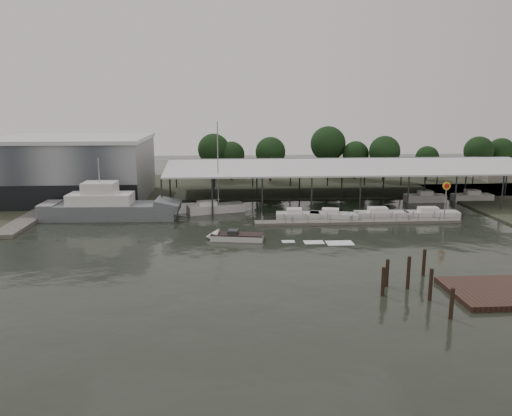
{
  "coord_description": "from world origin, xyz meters",
  "views": [
    {
      "loc": [
        -3.18,
        -54.63,
        16.09
      ],
      "look_at": [
        1.09,
        9.14,
        2.5
      ],
      "focal_mm": 35.0,
      "sensor_mm": 36.0,
      "label": 1
    }
  ],
  "objects": [
    {
      "name": "grey_trawler",
      "position": [
        -19.11,
        15.27,
        1.58
      ],
      "size": [
        19.53,
        5.73,
        8.84
      ],
      "rotation": [
        0.0,
        0.0,
        -0.04
      ],
      "color": "slate",
      "rests_on": "ground"
    },
    {
      "name": "land_strip_west",
      "position": [
        -40.0,
        30.0,
        0.1
      ],
      "size": [
        20.0,
        40.0,
        0.3
      ],
      "color": "#3B3E2E",
      "rests_on": "ground"
    },
    {
      "name": "moored_cruiser_0",
      "position": [
        7.07,
        12.5,
        0.61
      ],
      "size": [
        6.14,
        2.65,
        1.7
      ],
      "rotation": [
        0.0,
        0.0,
        -0.08
      ],
      "color": "silver",
      "rests_on": "ground"
    },
    {
      "name": "moored_cruiser_1",
      "position": [
        12.07,
        12.03,
        0.61
      ],
      "size": [
        6.96,
        3.82,
        1.7
      ],
      "rotation": [
        0.0,
        0.0,
        -0.26
      ],
      "color": "silver",
      "rests_on": "ground"
    },
    {
      "name": "horizon_tree_line",
      "position": [
        22.53,
        48.07,
        6.23
      ],
      "size": [
        67.6,
        12.04,
        11.17
      ],
      "color": "black",
      "rests_on": "ground"
    },
    {
      "name": "floating_dock",
      "position": [
        15.0,
        10.0,
        0.2
      ],
      "size": [
        28.0,
        2.0,
        1.4
      ],
      "color": "slate",
      "rests_on": "ground"
    },
    {
      "name": "moored_cruiser_3",
      "position": [
        26.0,
        12.1,
        0.61
      ],
      "size": [
        7.67,
        2.61,
        1.7
      ],
      "rotation": [
        0.0,
        0.0,
        -0.06
      ],
      "color": "silver",
      "rests_on": "ground"
    },
    {
      "name": "moored_cruiser_2",
      "position": [
        18.89,
        12.47,
        0.61
      ],
      "size": [
        7.4,
        2.31,
        1.7
      ],
      "rotation": [
        0.0,
        0.0,
        -0.02
      ],
      "color": "silver",
      "rests_on": "ground"
    },
    {
      "name": "speedboat_underway",
      "position": [
        -2.16,
        2.72,
        0.39
      ],
      "size": [
        17.78,
        4.95,
        2.0
      ],
      "rotation": [
        0.0,
        0.0,
        2.97
      ],
      "color": "silver",
      "rests_on": "ground"
    },
    {
      "name": "mooring_pilings",
      "position": [
        12.97,
        -15.18,
        1.02
      ],
      "size": [
        5.78,
        9.96,
        3.55
      ],
      "color": "#2F2217",
      "rests_on": "ground"
    },
    {
      "name": "storage_warehouse",
      "position": [
        -28.0,
        29.94,
        5.29
      ],
      "size": [
        24.5,
        20.5,
        10.5
      ],
      "color": "gray",
      "rests_on": "ground"
    },
    {
      "name": "shell_fuel_sign",
      "position": [
        27.0,
        9.99,
        3.93
      ],
      "size": [
        1.1,
        0.18,
        5.55
      ],
      "color": "gray",
      "rests_on": "ground"
    },
    {
      "name": "ground",
      "position": [
        0.0,
        0.0,
        0.0
      ],
      "size": [
        200.0,
        200.0,
        0.0
      ],
      "primitive_type": "plane",
      "color": "black",
      "rests_on": "ground"
    },
    {
      "name": "covered_boat_shed",
      "position": [
        17.0,
        28.0,
        6.13
      ],
      "size": [
        58.24,
        24.0,
        6.96
      ],
      "color": "silver",
      "rests_on": "ground"
    },
    {
      "name": "land_strip_far",
      "position": [
        0.0,
        42.0,
        0.1
      ],
      "size": [
        140.0,
        30.0,
        0.3
      ],
      "color": "#3B3E2E",
      "rests_on": "ground"
    },
    {
      "name": "white_sailboat",
      "position": [
        -4.44,
        18.24,
        0.66
      ],
      "size": [
        8.8,
        4.88,
        13.56
      ],
      "rotation": [
        0.0,
        0.0,
        0.29
      ],
      "color": "silver",
      "rests_on": "ground"
    },
    {
      "name": "trawler_dock",
      "position": [
        -30.0,
        14.0,
        0.25
      ],
      "size": [
        3.0,
        18.0,
        0.5
      ],
      "color": "slate",
      "rests_on": "ground"
    }
  ]
}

